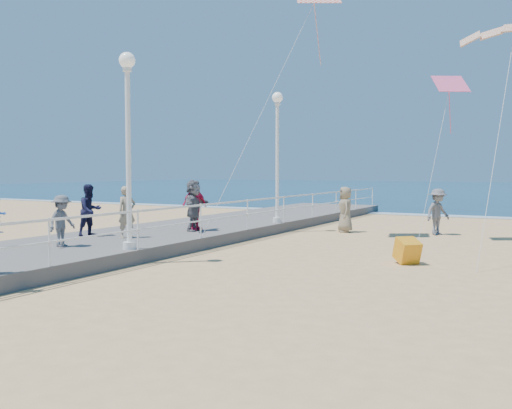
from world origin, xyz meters
The scene contains 15 objects.
ground centered at (0.00, 0.00, 0.00)m, with size 160.00×160.00×0.00m, color tan.
surf_line centered at (0.00, 20.50, 0.03)m, with size 160.00×1.20×0.04m, color white.
boardwalk centered at (-7.50, 0.00, 0.20)m, with size 5.00×44.00×0.40m, color slate.
railing centered at (-5.05, 0.00, 1.25)m, with size 0.05×42.00×0.55m.
lamp_post_mid centered at (-5.35, 0.00, 3.66)m, with size 0.44×0.44×5.32m.
lamp_post_far centered at (-5.35, 9.00, 3.66)m, with size 0.44×0.44×5.32m.
spectator_2 centered at (-7.37, -0.52, 1.13)m, with size 0.94×0.54×1.46m, color #56575B.
spectator_3 centered at (-6.53, 4.79, 1.29)m, with size 1.04×0.43×1.78m, color #D91B49.
spectator_5 centered at (-6.48, 4.66, 1.31)m, with size 1.69×0.54×1.82m, color slate.
spectator_6 centered at (-7.18, 1.97, 1.22)m, with size 0.60×0.39×1.65m, color gray.
spectator_7 centered at (-8.58, 1.78, 1.25)m, with size 0.82×0.64×1.69m, color black.
beach_walker_a centered at (0.65, 11.14, 0.91)m, with size 1.18×0.68×1.82m, color slate.
beach_walker_c centered at (-2.86, 10.28, 0.94)m, with size 0.91×0.60×1.87m, color gray.
box_kite centered at (1.33, 3.60, 0.30)m, with size 0.55×0.55×0.60m, color #DB580C.
kite_diamond_pink centered at (1.33, 9.44, 5.63)m, with size 1.13×1.13×0.02m, color #E05283.
Camera 1 is at (5.14, -11.90, 2.58)m, focal length 40.00 mm.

